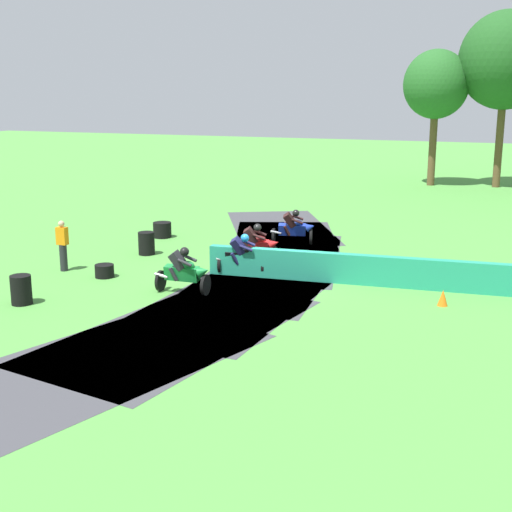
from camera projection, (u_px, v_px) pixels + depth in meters
The scene contains 15 objects.
ground_plane at pixel (268, 277), 21.71m from camera, with size 120.00×120.00×0.00m, color #4C933D.
track_asphalt at pixel (244, 275), 21.92m from camera, with size 7.99×24.29×0.01m.
safety_barrier at pixel (435, 275), 20.24m from camera, with size 0.30×13.70×0.90m, color #239375.
motorcycle_lead_green at pixel (184, 271), 19.82m from camera, with size 1.68×0.73×1.42m.
motorcycle_chase_black at pixel (244, 255), 21.79m from camera, with size 1.69×0.92×1.43m.
motorcycle_trailing_red at pixel (256, 244), 23.22m from camera, with size 1.71×1.01×1.43m.
motorcycle_fourth_blue at pixel (294, 228), 26.04m from camera, with size 1.72×1.07×1.43m.
tire_stack_near at pixel (21, 290), 18.92m from camera, with size 0.56×0.56×0.80m.
tire_stack_mid_a at pixel (104, 271), 21.66m from camera, with size 0.59×0.59×0.40m.
tire_stack_mid_b at pixel (146, 243), 24.59m from camera, with size 0.57×0.57×0.80m.
tire_stack_far at pixel (162, 230), 27.43m from camera, with size 0.71×0.71×0.60m.
track_marshal at pixel (63, 246), 22.29m from camera, with size 0.34×0.24×1.63m.
traffic_cone at pixel (443, 298), 18.81m from camera, with size 0.28×0.28×0.44m, color orange.
tree_far_right at pixel (436, 85), 40.98m from camera, with size 3.82×3.82×7.93m.
tree_mid_rise at pixel (506, 61), 39.86m from camera, with size 5.29×5.29×10.03m.
Camera 1 is at (7.11, -19.72, 5.69)m, focal length 49.23 mm.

